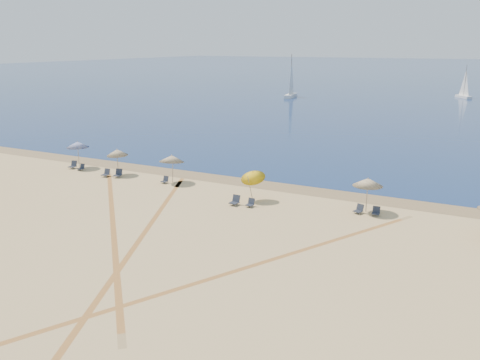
{
  "coord_description": "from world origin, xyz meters",
  "views": [
    {
      "loc": [
        16.89,
        -13.53,
        11.51
      ],
      "look_at": [
        0.0,
        20.0,
        1.3
      ],
      "focal_mm": 37.58,
      "sensor_mm": 36.0,
      "label": 1
    }
  ],
  "objects_px": {
    "chair_3": "(118,174)",
    "chair_4": "(165,180)",
    "umbrella_1": "(117,152)",
    "chair_8": "(376,212)",
    "chair_1": "(81,167)",
    "chair_2": "(106,173)",
    "sailboat_1": "(291,84)",
    "chair_7": "(359,209)",
    "chair_0": "(73,165)",
    "umbrella_3": "(253,175)",
    "sailboat_2": "(464,88)",
    "chair_6": "(250,203)",
    "umbrella_0": "(77,145)",
    "chair_5": "(235,201)",
    "umbrella_4": "(368,182)",
    "umbrella_2": "(172,159)"
  },
  "relations": [
    {
      "from": "chair_3",
      "to": "chair_8",
      "type": "xyz_separation_m",
      "value": [
        22.77,
        -0.07,
        -0.05
      ]
    },
    {
      "from": "chair_6",
      "to": "chair_8",
      "type": "bearing_deg",
      "value": 18.8
    },
    {
      "from": "sailboat_1",
      "to": "sailboat_2",
      "type": "height_order",
      "value": "sailboat_1"
    },
    {
      "from": "chair_0",
      "to": "chair_5",
      "type": "bearing_deg",
      "value": -14.99
    },
    {
      "from": "chair_8",
      "to": "chair_1",
      "type": "bearing_deg",
      "value": 174.73
    },
    {
      "from": "umbrella_1",
      "to": "sailboat_2",
      "type": "distance_m",
      "value": 90.14
    },
    {
      "from": "umbrella_4",
      "to": "chair_8",
      "type": "relative_size",
      "value": 3.99
    },
    {
      "from": "umbrella_4",
      "to": "chair_3",
      "type": "xyz_separation_m",
      "value": [
        -21.98,
        -0.35,
        -1.86
      ]
    },
    {
      "from": "umbrella_1",
      "to": "sailboat_1",
      "type": "height_order",
      "value": "sailboat_1"
    },
    {
      "from": "sailboat_1",
      "to": "sailboat_2",
      "type": "distance_m",
      "value": 37.87
    },
    {
      "from": "umbrella_0",
      "to": "chair_6",
      "type": "distance_m",
      "value": 20.22
    },
    {
      "from": "umbrella_3",
      "to": "chair_4",
      "type": "bearing_deg",
      "value": 172.63
    },
    {
      "from": "umbrella_1",
      "to": "chair_0",
      "type": "distance_m",
      "value": 5.73
    },
    {
      "from": "umbrella_2",
      "to": "chair_0",
      "type": "bearing_deg",
      "value": -179.57
    },
    {
      "from": "chair_8",
      "to": "chair_7",
      "type": "bearing_deg",
      "value": -179.54
    },
    {
      "from": "umbrella_0",
      "to": "chair_5",
      "type": "distance_m",
      "value": 19.06
    },
    {
      "from": "umbrella_3",
      "to": "sailboat_1",
      "type": "height_order",
      "value": "sailboat_1"
    },
    {
      "from": "umbrella_1",
      "to": "chair_8",
      "type": "relative_size",
      "value": 3.8
    },
    {
      "from": "chair_0",
      "to": "umbrella_4",
      "type": "bearing_deg",
      "value": -6.47
    },
    {
      "from": "chair_3",
      "to": "chair_4",
      "type": "bearing_deg",
      "value": -9.35
    },
    {
      "from": "sailboat_2",
      "to": "chair_5",
      "type": "bearing_deg",
      "value": -130.83
    },
    {
      "from": "umbrella_4",
      "to": "sailboat_2",
      "type": "relative_size",
      "value": 0.35
    },
    {
      "from": "umbrella_3",
      "to": "sailboat_2",
      "type": "relative_size",
      "value": 0.37
    },
    {
      "from": "umbrella_4",
      "to": "chair_7",
      "type": "relative_size",
      "value": 3.3
    },
    {
      "from": "umbrella_3",
      "to": "sailboat_2",
      "type": "bearing_deg",
      "value": 83.94
    },
    {
      "from": "sailboat_1",
      "to": "sailboat_2",
      "type": "relative_size",
      "value": 1.31
    },
    {
      "from": "chair_0",
      "to": "umbrella_2",
      "type": "bearing_deg",
      "value": -5.42
    },
    {
      "from": "chair_0",
      "to": "sailboat_1",
      "type": "relative_size",
      "value": 0.08
    },
    {
      "from": "chair_3",
      "to": "chair_2",
      "type": "bearing_deg",
      "value": -177.31
    },
    {
      "from": "chair_7",
      "to": "sailboat_2",
      "type": "bearing_deg",
      "value": 109.32
    },
    {
      "from": "sailboat_1",
      "to": "chair_5",
      "type": "bearing_deg",
      "value": -80.05
    },
    {
      "from": "sailboat_2",
      "to": "chair_6",
      "type": "bearing_deg",
      "value": -130.09
    },
    {
      "from": "chair_4",
      "to": "chair_7",
      "type": "distance_m",
      "value": 16.75
    },
    {
      "from": "umbrella_1",
      "to": "chair_7",
      "type": "bearing_deg",
      "value": -2.26
    },
    {
      "from": "chair_0",
      "to": "sailboat_2",
      "type": "bearing_deg",
      "value": 65.67
    },
    {
      "from": "chair_4",
      "to": "sailboat_1",
      "type": "bearing_deg",
      "value": 106.14
    },
    {
      "from": "umbrella_3",
      "to": "umbrella_4",
      "type": "bearing_deg",
      "value": 8.43
    },
    {
      "from": "chair_2",
      "to": "chair_5",
      "type": "relative_size",
      "value": 0.91
    },
    {
      "from": "umbrella_3",
      "to": "chair_0",
      "type": "bearing_deg",
      "value": 175.53
    },
    {
      "from": "chair_8",
      "to": "chair_0",
      "type": "bearing_deg",
      "value": 174.41
    },
    {
      "from": "umbrella_2",
      "to": "chair_4",
      "type": "bearing_deg",
      "value": -132.35
    },
    {
      "from": "chair_2",
      "to": "chair_7",
      "type": "relative_size",
      "value": 0.91
    },
    {
      "from": "chair_4",
      "to": "chair_7",
      "type": "bearing_deg",
      "value": 1.93
    },
    {
      "from": "chair_2",
      "to": "sailboat_1",
      "type": "xyz_separation_m",
      "value": [
        -10.27,
        72.31,
        2.53
      ]
    },
    {
      "from": "umbrella_0",
      "to": "chair_2",
      "type": "xyz_separation_m",
      "value": [
        4.54,
        -1.39,
        -1.96
      ]
    },
    {
      "from": "chair_2",
      "to": "chair_3",
      "type": "relative_size",
      "value": 0.84
    },
    {
      "from": "umbrella_2",
      "to": "chair_0",
      "type": "xyz_separation_m",
      "value": [
        -11.33,
        -0.08,
        -1.77
      ]
    },
    {
      "from": "umbrella_2",
      "to": "umbrella_4",
      "type": "bearing_deg",
      "value": -1.34
    },
    {
      "from": "chair_5",
      "to": "chair_3",
      "type": "bearing_deg",
      "value": 175.87
    },
    {
      "from": "chair_6",
      "to": "sailboat_2",
      "type": "relative_size",
      "value": 0.09
    }
  ]
}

